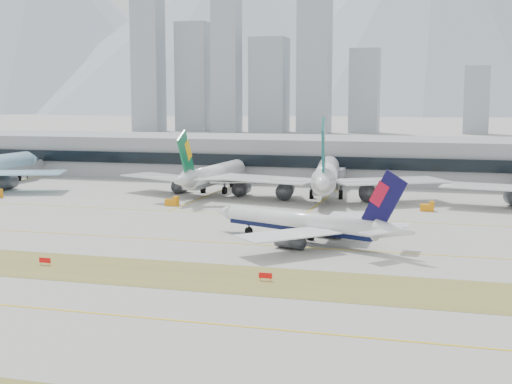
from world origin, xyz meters
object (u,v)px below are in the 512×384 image
(taxiing_airliner, at_px, (307,224))
(widebody_cathay, at_px, (326,177))
(terminal, at_px, (312,158))
(widebody_eva, at_px, (213,176))

(taxiing_airliner, height_order, widebody_cathay, widebody_cathay)
(taxiing_airliner, height_order, terminal, taxiing_airliner)
(widebody_cathay, xyz_separation_m, terminal, (-14.60, 52.12, 0.91))
(widebody_eva, relative_size, terminal, 0.21)
(widebody_eva, distance_m, widebody_cathay, 35.69)
(taxiing_airliner, relative_size, widebody_eva, 0.79)
(widebody_eva, bearing_deg, taxiing_airliner, -144.65)
(taxiing_airliner, bearing_deg, widebody_eva, -34.43)
(taxiing_airliner, xyz_separation_m, widebody_cathay, (-7.34, 62.87, 2.68))
(widebody_eva, relative_size, widebody_cathay, 0.84)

